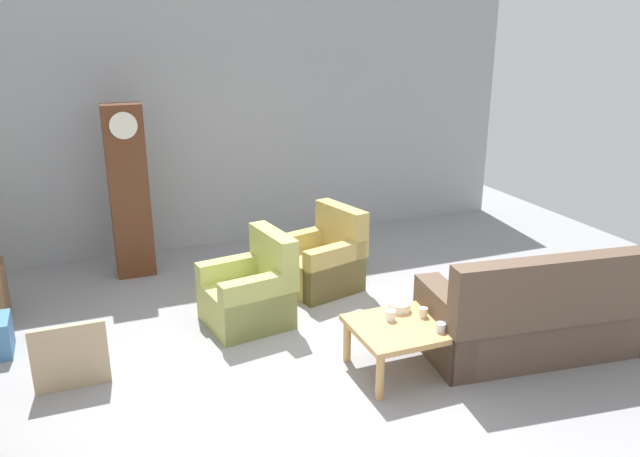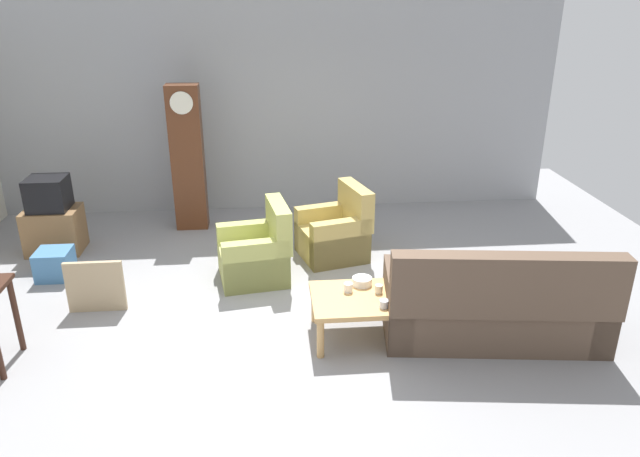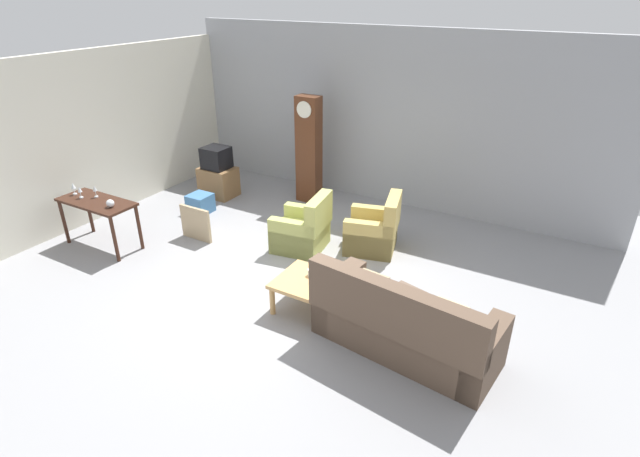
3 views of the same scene
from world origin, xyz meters
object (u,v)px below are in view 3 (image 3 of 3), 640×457
armchair_olive_near (303,231)px  wine_glass_tall (73,187)px  armchair_olive_far (374,232)px  cup_cream_tall (329,280)px  tv_crt (216,158)px  console_table_dark (97,208)px  coffee_table_wood (314,286)px  bowl_white_stacked (327,271)px  couch_floral (403,326)px  storage_box_blue (200,203)px  bowl_shallow_green (335,289)px  cup_blue_rimmed (317,292)px  wine_glass_mid (80,191)px  grandfather_clock (309,150)px  glass_dome_cloche (110,203)px  framed_picture_leaning (196,224)px  tv_stand_cabinet (219,182)px  wine_glass_short (95,190)px

armchair_olive_near → wine_glass_tall: 3.74m
armchair_olive_far → wine_glass_tall: size_ratio=4.93×
cup_cream_tall → wine_glass_tall: size_ratio=0.43×
armchair_olive_far → armchair_olive_near: bearing=-151.3°
tv_crt → wine_glass_tall: size_ratio=2.46×
console_table_dark → coffee_table_wood: bearing=2.6°
bowl_white_stacked → wine_glass_tall: (-4.41, -0.43, 0.44)m
couch_floral → cup_cream_tall: size_ratio=26.17×
storage_box_blue → bowl_shallow_green: bowl_shallow_green is taller
storage_box_blue → cup_blue_rimmed: bearing=-27.0°
bowl_shallow_green → wine_glass_mid: (-4.48, -0.17, 0.45)m
armchair_olive_far → tv_crt: bearing=172.2°
grandfather_clock → bowl_shallow_green: grandfather_clock is taller
bowl_white_stacked → cup_blue_rimmed: bearing=-74.3°
grandfather_clock → glass_dome_cloche: (-1.50, -3.33, -0.17)m
console_table_dark → bowl_shallow_green: bearing=1.7°
armchair_olive_far → cup_blue_rimmed: armchair_olive_far is taller
glass_dome_cloche → wine_glass_tall: wine_glass_tall is taller
console_table_dark → grandfather_clock: 3.81m
framed_picture_leaning → bowl_white_stacked: 2.82m
bowl_shallow_green → tv_crt: bearing=148.3°
tv_crt → wine_glass_tall: 2.69m
grandfather_clock → cup_cream_tall: bearing=-54.9°
bowl_shallow_green → wine_glass_tall: size_ratio=0.87×
tv_stand_cabinet → glass_dome_cloche: (0.19, -2.63, 0.56)m
glass_dome_cloche → bowl_shallow_green: 3.81m
wine_glass_tall → cup_cream_tall: bearing=3.0°
coffee_table_wood → bowl_shallow_green: bowl_shallow_green is taller
coffee_table_wood → glass_dome_cloche: bearing=-176.4°
cup_blue_rimmed → console_table_dark: bearing=179.3°
couch_floral → coffee_table_wood: bearing=172.5°
wine_glass_tall → wine_glass_mid: wine_glass_tall is taller
couch_floral → tv_crt: (-4.94, 2.58, 0.44)m
grandfather_clock → framed_picture_leaning: bearing=-107.7°
coffee_table_wood → cup_cream_tall: bearing=19.2°
cup_cream_tall → bowl_white_stacked: (-0.14, 0.19, -0.00)m
coffee_table_wood → tv_stand_cabinet: (-3.65, 2.41, -0.09)m
grandfather_clock → bowl_shallow_green: bearing=-54.1°
grandfather_clock → framed_picture_leaning: grandfather_clock is taller
couch_floral → armchair_olive_near: 2.77m
bowl_white_stacked → wine_glass_mid: (-4.20, -0.47, 0.44)m
wine_glass_short → armchair_olive_far: bearing=26.8°
armchair_olive_near → wine_glass_tall: size_ratio=4.72×
armchair_olive_near → console_table_dark: size_ratio=0.71×
wine_glass_short → wine_glass_tall: bearing=-165.6°
bowl_white_stacked → tv_crt: bearing=149.7°
wine_glass_tall → wine_glass_short: bearing=14.4°
cup_cream_tall → armchair_olive_near: bearing=132.6°
framed_picture_leaning → wine_glass_short: (-1.26, -0.83, 0.63)m
framed_picture_leaning → bowl_shallow_green: 3.16m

